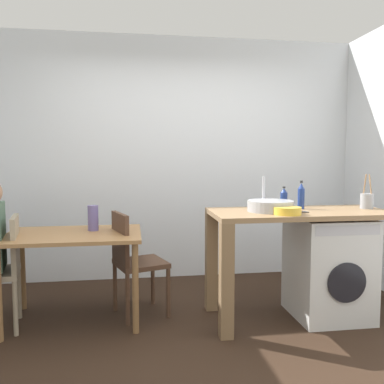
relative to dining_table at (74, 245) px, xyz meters
name	(u,v)px	position (x,y,z in m)	size (l,w,h in m)	color
ground_plane	(194,344)	(0.92, -0.58, -0.64)	(5.46, 5.46, 0.00)	black
wall_back	(170,159)	(0.92, 1.17, 0.71)	(4.60, 0.10, 2.70)	silver
dining_table	(74,245)	(0.00, 0.00, 0.00)	(1.10, 0.76, 0.74)	#9E7042
chair_person_seat	(1,266)	(-0.55, -0.09, -0.14)	(0.47, 0.47, 0.90)	gray
chair_opposite	(132,258)	(0.48, 0.03, -0.14)	(0.51, 0.51, 0.90)	#4C3323
kitchen_counter	(276,230)	(1.66, -0.23, 0.12)	(1.50, 0.68, 0.92)	olive
washing_machine	(328,267)	(2.14, -0.23, -0.21)	(0.60, 0.61, 0.86)	silver
sink_basin	(270,206)	(1.61, -0.23, 0.32)	(0.38, 0.38, 0.09)	#9EA0A5
tap	(263,193)	(1.61, -0.05, 0.42)	(0.02, 0.02, 0.28)	#B2B2B7
bottle_tall_green	(284,198)	(1.82, 0.00, 0.36)	(0.06, 0.06, 0.19)	navy
bottle_squat_brown	(301,196)	(1.93, -0.11, 0.39)	(0.06, 0.06, 0.24)	navy
mixing_bowl	(287,210)	(1.68, -0.43, 0.31)	(0.22, 0.22, 0.06)	gold
utensil_crock	(367,201)	(2.51, -0.18, 0.35)	(0.11, 0.11, 0.30)	gray
vase	(93,218)	(0.15, 0.10, 0.21)	(0.09, 0.09, 0.22)	slate
scissors	(300,212)	(1.83, -0.33, 0.28)	(0.15, 0.06, 0.01)	#B2B2B7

